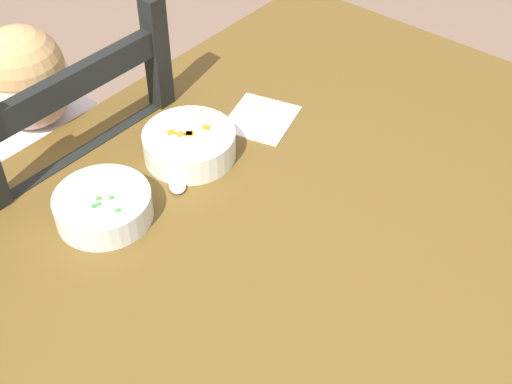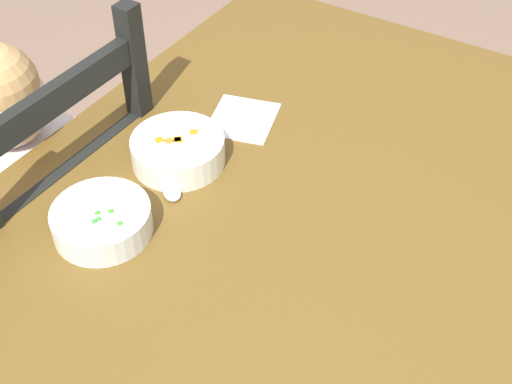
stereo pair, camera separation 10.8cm
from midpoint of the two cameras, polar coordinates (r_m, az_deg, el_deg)
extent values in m
cube|color=brown|center=(1.17, 2.26, -2.34)|extent=(1.29, 1.04, 0.04)
cylinder|color=brown|center=(1.96, -0.92, 4.71)|extent=(0.07, 0.07, 0.72)
cube|color=black|center=(1.64, -19.37, -4.51)|extent=(0.43, 0.43, 0.02)
cube|color=black|center=(1.98, -17.65, -3.17)|extent=(0.04, 0.04, 0.41)
cube|color=black|center=(1.77, -9.18, -8.09)|extent=(0.04, 0.04, 0.41)
cube|color=black|center=(1.42, -11.39, 4.83)|extent=(0.04, 0.04, 0.55)
cube|color=black|center=(1.21, -18.55, 7.26)|extent=(0.36, 0.03, 0.05)
cube|color=black|center=(1.31, -16.98, 1.38)|extent=(0.36, 0.03, 0.05)
cube|color=white|center=(1.51, -20.06, -0.58)|extent=(0.22, 0.14, 0.32)
sphere|color=beige|center=(1.37, -22.38, 6.64)|extent=(0.17, 0.17, 0.17)
cylinder|color=#3F4C72|center=(1.69, -15.58, -12.49)|extent=(0.07, 0.07, 0.43)
cylinder|color=#3F4C72|center=(1.73, -13.09, -10.06)|extent=(0.07, 0.07, 0.43)
cylinder|color=white|center=(1.34, -21.94, -2.89)|extent=(0.06, 0.24, 0.13)
cylinder|color=white|center=(1.45, -14.52, 3.27)|extent=(0.06, 0.24, 0.13)
cylinder|color=white|center=(1.14, -15.19, -2.42)|extent=(0.16, 0.16, 0.05)
cylinder|color=white|center=(1.15, -15.01, -3.14)|extent=(0.07, 0.07, 0.01)
cylinder|color=green|center=(1.14, -15.25, -2.17)|extent=(0.13, 0.13, 0.03)
sphere|color=green|center=(1.11, -15.82, -2.59)|extent=(0.01, 0.01, 0.01)
sphere|color=green|center=(1.10, -13.86, -2.77)|extent=(0.01, 0.01, 0.01)
sphere|color=green|center=(1.12, -14.52, -1.78)|extent=(0.01, 0.01, 0.01)
sphere|color=green|center=(1.11, -15.48, -2.40)|extent=(0.01, 0.01, 0.01)
sphere|color=#439627|center=(1.12, -15.54, -1.92)|extent=(0.01, 0.01, 0.01)
cylinder|color=white|center=(1.24, -8.90, 3.27)|extent=(0.17, 0.17, 0.05)
cylinder|color=white|center=(1.26, -8.79, 2.47)|extent=(0.07, 0.07, 0.01)
cylinder|color=orange|center=(1.24, -8.93, 3.54)|extent=(0.14, 0.14, 0.03)
cube|color=orange|center=(1.23, -10.42, 3.96)|extent=(0.02, 0.02, 0.01)
cube|color=orange|center=(1.23, -8.89, 3.99)|extent=(0.02, 0.02, 0.01)
cube|color=orange|center=(1.23, -9.02, 4.04)|extent=(0.02, 0.02, 0.01)
cube|color=orange|center=(1.23, -9.68, 3.90)|extent=(0.02, 0.02, 0.01)
cube|color=orange|center=(1.24, -7.61, 4.65)|extent=(0.02, 0.02, 0.01)
cube|color=silver|center=(1.24, -10.08, 1.76)|extent=(0.07, 0.08, 0.00)
ellipsoid|color=silver|center=(1.19, -9.48, -0.17)|extent=(0.05, 0.05, 0.01)
cube|color=white|center=(1.34, -3.41, 5.91)|extent=(0.16, 0.15, 0.00)
camera|label=1|loc=(0.05, 87.21, 2.59)|focal=48.82mm
camera|label=2|loc=(0.05, -92.79, -2.59)|focal=48.82mm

